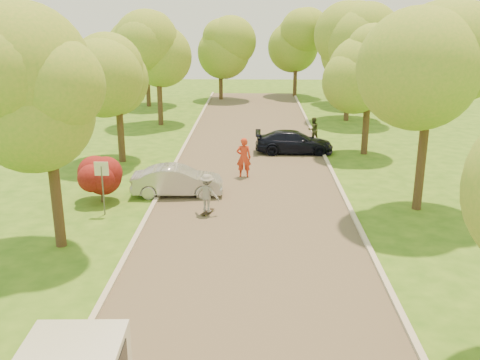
# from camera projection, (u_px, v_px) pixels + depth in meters

# --- Properties ---
(ground) EXTENTS (100.00, 100.00, 0.00)m
(ground) POSITION_uv_depth(u_px,v_px,m) (249.00, 261.00, 17.31)
(ground) COLOR #2E6016
(ground) RESTS_ON ground
(road) EXTENTS (8.00, 60.00, 0.01)m
(road) POSITION_uv_depth(u_px,v_px,m) (251.00, 185.00, 24.95)
(road) COLOR #4C4438
(road) RESTS_ON ground
(curb_left) EXTENTS (0.18, 60.00, 0.12)m
(curb_left) POSITION_uv_depth(u_px,v_px,m) (165.00, 183.00, 25.03)
(curb_left) COLOR #B2AD9E
(curb_left) RESTS_ON ground
(curb_right) EXTENTS (0.18, 60.00, 0.12)m
(curb_right) POSITION_uv_depth(u_px,v_px,m) (338.00, 184.00, 24.82)
(curb_right) COLOR #B2AD9E
(curb_right) RESTS_ON ground
(street_sign) EXTENTS (0.55, 0.06, 2.17)m
(street_sign) POSITION_uv_depth(u_px,v_px,m) (102.00, 177.00, 20.81)
(street_sign) COLOR #59595E
(street_sign) RESTS_ON ground
(red_shrub) EXTENTS (1.70, 1.70, 1.95)m
(red_shrub) POSITION_uv_depth(u_px,v_px,m) (101.00, 177.00, 22.40)
(red_shrub) COLOR #382619
(red_shrub) RESTS_ON ground
(tree_l_mida) EXTENTS (4.71, 4.60, 7.39)m
(tree_l_mida) POSITION_uv_depth(u_px,v_px,m) (52.00, 96.00, 16.89)
(tree_l_mida) COLOR #382619
(tree_l_mida) RESTS_ON ground
(tree_l_midb) EXTENTS (4.30, 4.20, 6.62)m
(tree_l_midb) POSITION_uv_depth(u_px,v_px,m) (120.00, 76.00, 27.57)
(tree_l_midb) COLOR #382619
(tree_l_midb) RESTS_ON ground
(tree_l_far) EXTENTS (4.92, 4.80, 7.79)m
(tree_l_far) POSITION_uv_depth(u_px,v_px,m) (161.00, 47.00, 36.84)
(tree_l_far) COLOR #382619
(tree_l_far) RESTS_ON ground
(tree_r_mida) EXTENTS (5.13, 5.00, 7.95)m
(tree_r_mida) POSITION_uv_depth(u_px,v_px,m) (436.00, 72.00, 20.25)
(tree_r_mida) COLOR #382619
(tree_r_mida) RESTS_ON ground
(tree_r_midb) EXTENTS (4.51, 4.40, 7.01)m
(tree_r_midb) POSITION_uv_depth(u_px,v_px,m) (374.00, 67.00, 29.05)
(tree_r_midb) COLOR #382619
(tree_r_midb) RESTS_ON ground
(tree_r_far) EXTENTS (5.33, 5.20, 8.34)m
(tree_r_far) POSITION_uv_depth(u_px,v_px,m) (354.00, 40.00, 38.29)
(tree_r_far) COLOR #382619
(tree_r_far) RESTS_ON ground
(tree_bg_a) EXTENTS (5.12, 5.00, 7.72)m
(tree_bg_a) POSITION_uv_depth(u_px,v_px,m) (148.00, 43.00, 44.59)
(tree_bg_a) COLOR #382619
(tree_bg_a) RESTS_ON ground
(tree_bg_b) EXTENTS (5.12, 5.00, 7.95)m
(tree_bg_b) POSITION_uv_depth(u_px,v_px,m) (349.00, 39.00, 45.99)
(tree_bg_b) COLOR #382619
(tree_bg_b) RESTS_ON ground
(tree_bg_c) EXTENTS (4.92, 4.80, 7.33)m
(tree_bg_c) POSITION_uv_depth(u_px,v_px,m) (223.00, 44.00, 48.34)
(tree_bg_c) COLOR #382619
(tree_bg_c) RESTS_ON ground
(tree_bg_d) EXTENTS (5.12, 5.00, 7.72)m
(tree_bg_d) POSITION_uv_depth(u_px,v_px,m) (299.00, 40.00, 49.98)
(tree_bg_d) COLOR #382619
(tree_bg_d) RESTS_ON ground
(silver_sedan) EXTENTS (4.04, 1.60, 1.31)m
(silver_sedan) POSITION_uv_depth(u_px,v_px,m) (177.00, 181.00, 23.39)
(silver_sedan) COLOR #A2A3A7
(silver_sedan) RESTS_ON ground
(dark_sedan) EXTENTS (4.43, 1.82, 1.28)m
(dark_sedan) POSITION_uv_depth(u_px,v_px,m) (294.00, 142.00, 30.51)
(dark_sedan) COLOR black
(dark_sedan) RESTS_ON ground
(longboard) EXTENTS (0.52, 0.82, 0.09)m
(longboard) POSITION_uv_depth(u_px,v_px,m) (208.00, 212.00, 21.33)
(longboard) COLOR black
(longboard) RESTS_ON ground
(skateboarder) EXTENTS (1.15, 0.93, 1.55)m
(skateboarder) POSITION_uv_depth(u_px,v_px,m) (207.00, 193.00, 21.09)
(skateboarder) COLOR gray
(skateboarder) RESTS_ON longboard
(person_striped) EXTENTS (0.73, 0.49, 1.96)m
(person_striped) POSITION_uv_depth(u_px,v_px,m) (244.00, 158.00, 25.90)
(person_striped) COLOR red
(person_striped) RESTS_ON ground
(person_olive) EXTENTS (0.92, 0.86, 1.51)m
(person_olive) POSITION_uv_depth(u_px,v_px,m) (313.00, 129.00, 33.28)
(person_olive) COLOR #2F341F
(person_olive) RESTS_ON ground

